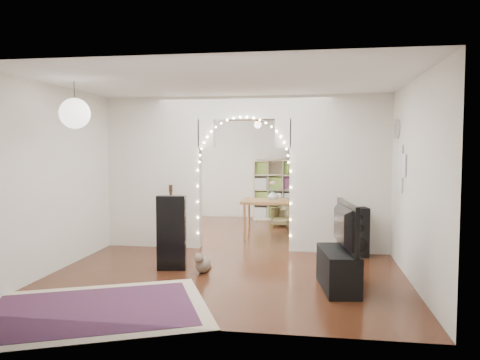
# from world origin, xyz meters

# --- Properties ---
(floor) EXTENTS (7.50, 7.50, 0.00)m
(floor) POSITION_xyz_m (0.00, 0.00, 0.00)
(floor) COLOR black
(floor) RESTS_ON ground
(ceiling) EXTENTS (5.00, 7.50, 0.02)m
(ceiling) POSITION_xyz_m (0.00, 0.00, 2.70)
(ceiling) COLOR white
(ceiling) RESTS_ON wall_back
(wall_back) EXTENTS (5.00, 0.02, 2.70)m
(wall_back) POSITION_xyz_m (0.00, 3.75, 1.35)
(wall_back) COLOR silver
(wall_back) RESTS_ON floor
(wall_front) EXTENTS (5.00, 0.02, 2.70)m
(wall_front) POSITION_xyz_m (0.00, -3.75, 1.35)
(wall_front) COLOR silver
(wall_front) RESTS_ON floor
(wall_left) EXTENTS (0.02, 7.50, 2.70)m
(wall_left) POSITION_xyz_m (-2.50, 0.00, 1.35)
(wall_left) COLOR silver
(wall_left) RESTS_ON floor
(wall_right) EXTENTS (0.02, 7.50, 2.70)m
(wall_right) POSITION_xyz_m (2.50, 0.00, 1.35)
(wall_right) COLOR silver
(wall_right) RESTS_ON floor
(divider_wall) EXTENTS (5.00, 0.20, 2.70)m
(divider_wall) POSITION_xyz_m (0.00, 0.00, 1.42)
(divider_wall) COLOR silver
(divider_wall) RESTS_ON floor
(fairy_lights) EXTENTS (1.64, 0.04, 1.60)m
(fairy_lights) POSITION_xyz_m (0.00, -0.13, 1.55)
(fairy_lights) COLOR #FFEABF
(fairy_lights) RESTS_ON divider_wall
(window) EXTENTS (0.04, 1.20, 1.40)m
(window) POSITION_xyz_m (-2.47, 1.80, 1.50)
(window) COLOR white
(window) RESTS_ON wall_left
(wall_clock) EXTENTS (0.03, 0.31, 0.31)m
(wall_clock) POSITION_xyz_m (2.48, -0.60, 2.10)
(wall_clock) COLOR white
(wall_clock) RESTS_ON wall_right
(picture_frames) EXTENTS (0.02, 0.50, 0.70)m
(picture_frames) POSITION_xyz_m (2.48, -1.00, 1.50)
(picture_frames) COLOR white
(picture_frames) RESTS_ON wall_right
(paper_lantern) EXTENTS (0.40, 0.40, 0.40)m
(paper_lantern) POSITION_xyz_m (-1.90, -2.40, 2.25)
(paper_lantern) COLOR white
(paper_lantern) RESTS_ON ceiling
(ceiling_fan) EXTENTS (1.10, 1.10, 0.30)m
(ceiling_fan) POSITION_xyz_m (0.00, 2.00, 2.40)
(ceiling_fan) COLOR #B2793B
(ceiling_fan) RESTS_ON ceiling
(area_rug) EXTENTS (3.01, 2.69, 0.02)m
(area_rug) POSITION_xyz_m (-1.20, -3.40, 0.01)
(area_rug) COLOR maroon
(area_rug) RESTS_ON floor
(guitar_case) EXTENTS (0.43, 0.19, 1.10)m
(guitar_case) POSITION_xyz_m (-0.85, -1.61, 0.55)
(guitar_case) COLOR black
(guitar_case) RESTS_ON floor
(acoustic_guitar) EXTENTS (0.40, 0.18, 0.97)m
(acoustic_guitar) POSITION_xyz_m (-1.28, -0.25, 0.42)
(acoustic_guitar) COLOR tan
(acoustic_guitar) RESTS_ON floor
(tabby_cat) EXTENTS (0.27, 0.51, 0.34)m
(tabby_cat) POSITION_xyz_m (-0.37, -1.69, 0.14)
(tabby_cat) COLOR brown
(tabby_cat) RESTS_ON floor
(floor_speaker) EXTENTS (0.37, 0.34, 0.82)m
(floor_speaker) POSITION_xyz_m (1.94, -0.32, 0.41)
(floor_speaker) COLOR black
(floor_speaker) RESTS_ON floor
(media_console) EXTENTS (0.54, 1.05, 0.50)m
(media_console) POSITION_xyz_m (1.52, -2.18, 0.25)
(media_console) COLOR black
(media_console) RESTS_ON floor
(tv) EXTENTS (0.29, 1.08, 0.62)m
(tv) POSITION_xyz_m (1.52, -2.18, 0.81)
(tv) COLOR black
(tv) RESTS_ON media_console
(bookcase) EXTENTS (1.51, 0.83, 1.51)m
(bookcase) POSITION_xyz_m (0.47, 3.50, 0.75)
(bookcase) COLOR beige
(bookcase) RESTS_ON floor
(dining_table) EXTENTS (1.20, 0.81, 0.76)m
(dining_table) POSITION_xyz_m (0.41, 1.08, 0.68)
(dining_table) COLOR brown
(dining_table) RESTS_ON floor
(flower_vase) EXTENTS (0.18, 0.18, 0.19)m
(flower_vase) POSITION_xyz_m (0.41, 1.08, 0.85)
(flower_vase) COLOR white
(flower_vase) RESTS_ON dining_table
(dining_chair_left) EXTENTS (0.62, 0.62, 0.44)m
(dining_chair_left) POSITION_xyz_m (0.56, 2.54, 0.22)
(dining_chair_left) COLOR brown
(dining_chair_left) RESTS_ON floor
(dining_chair_right) EXTENTS (0.65, 0.66, 0.47)m
(dining_chair_right) POSITION_xyz_m (1.30, 2.53, 0.24)
(dining_chair_right) COLOR brown
(dining_chair_right) RESTS_ON floor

